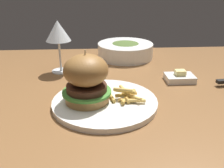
# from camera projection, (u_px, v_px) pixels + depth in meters

# --- Properties ---
(dining_table) EXTENTS (1.19, 0.79, 0.74)m
(dining_table) POSITION_uv_depth(u_px,v_px,m) (107.00, 111.00, 0.81)
(dining_table) COLOR brown
(dining_table) RESTS_ON ground
(main_plate) EXTENTS (0.27, 0.27, 0.01)m
(main_plate) POSITION_uv_depth(u_px,v_px,m) (105.00, 102.00, 0.64)
(main_plate) COLOR white
(main_plate) RESTS_ON dining_table
(burger_sandwich) EXTENTS (0.12, 0.12, 0.13)m
(burger_sandwich) POSITION_uv_depth(u_px,v_px,m) (86.00, 79.00, 0.61)
(burger_sandwich) COLOR #B78447
(burger_sandwich) RESTS_ON main_plate
(fries_pile) EXTENTS (0.09, 0.08, 0.03)m
(fries_pile) POSITION_uv_depth(u_px,v_px,m) (127.00, 96.00, 0.63)
(fries_pile) COLOR #EABC5B
(fries_pile) RESTS_ON main_plate
(wine_glass) EXTENTS (0.08, 0.08, 0.17)m
(wine_glass) POSITION_uv_depth(u_px,v_px,m) (58.00, 32.00, 0.81)
(wine_glass) COLOR silver
(wine_glass) RESTS_ON dining_table
(butter_dish) EXTENTS (0.09, 0.06, 0.04)m
(butter_dish) POSITION_uv_depth(u_px,v_px,m) (180.00, 78.00, 0.78)
(butter_dish) COLOR white
(butter_dish) RESTS_ON dining_table
(soup_bowl) EXTENTS (0.22, 0.22, 0.06)m
(soup_bowl) POSITION_uv_depth(u_px,v_px,m) (125.00, 50.00, 1.00)
(soup_bowl) COLOR white
(soup_bowl) RESTS_ON dining_table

